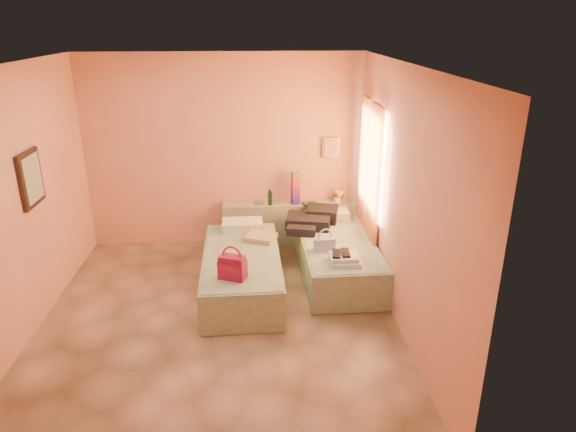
# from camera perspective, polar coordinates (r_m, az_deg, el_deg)

# --- Properties ---
(ground) EXTENTS (4.50, 4.50, 0.00)m
(ground) POSITION_cam_1_polar(r_m,az_deg,el_deg) (6.01, -7.63, -11.40)
(ground) COLOR tan
(ground) RESTS_ON ground
(room_walls) EXTENTS (4.02, 4.51, 2.81)m
(room_walls) POSITION_cam_1_polar(r_m,az_deg,el_deg) (5.81, -6.10, 6.80)
(room_walls) COLOR #F4A282
(room_walls) RESTS_ON ground
(headboard_ledge) EXTENTS (2.05, 0.30, 0.65)m
(headboard_ledge) POSITION_cam_1_polar(r_m,az_deg,el_deg) (7.74, 0.43, -0.82)
(headboard_ledge) COLOR #A6AD8E
(headboard_ledge) RESTS_ON ground
(bed_left) EXTENTS (0.95, 2.02, 0.50)m
(bed_left) POSITION_cam_1_polar(r_m,az_deg,el_deg) (6.48, -5.13, -6.20)
(bed_left) COLOR #A7C29C
(bed_left) RESTS_ON ground
(bed_right) EXTENTS (0.95, 2.02, 0.50)m
(bed_right) POSITION_cam_1_polar(r_m,az_deg,el_deg) (6.87, 5.43, -4.55)
(bed_right) COLOR #A7C29C
(bed_right) RESTS_ON ground
(water_bottle) EXTENTS (0.07, 0.07, 0.22)m
(water_bottle) POSITION_cam_1_polar(r_m,az_deg,el_deg) (7.51, -2.00, 2.05)
(water_bottle) COLOR #163D21
(water_bottle) RESTS_ON headboard_ledge
(rainbow_box) EXTENTS (0.14, 0.14, 0.49)m
(rainbow_box) POSITION_cam_1_polar(r_m,az_deg,el_deg) (7.52, 0.82, 3.16)
(rainbow_box) COLOR maroon
(rainbow_box) RESTS_ON headboard_ledge
(small_dish) EXTENTS (0.15, 0.15, 0.03)m
(small_dish) POSITION_cam_1_polar(r_m,az_deg,el_deg) (7.61, -3.20, 1.51)
(small_dish) COLOR #4E906B
(small_dish) RESTS_ON headboard_ledge
(green_book) EXTENTS (0.23, 0.20, 0.03)m
(green_book) POSITION_cam_1_polar(r_m,az_deg,el_deg) (7.57, 2.42, 1.41)
(green_book) COLOR #294D30
(green_book) RESTS_ON headboard_ledge
(flower_vase) EXTENTS (0.20, 0.20, 0.24)m
(flower_vase) POSITION_cam_1_polar(r_m,az_deg,el_deg) (7.65, 5.54, 2.35)
(flower_vase) COLOR white
(flower_vase) RESTS_ON headboard_ledge
(magenta_handbag) EXTENTS (0.34, 0.26, 0.28)m
(magenta_handbag) POSITION_cam_1_polar(r_m,az_deg,el_deg) (5.74, -6.19, -5.65)
(magenta_handbag) COLOR maroon
(magenta_handbag) RESTS_ON bed_left
(khaki_garment) EXTENTS (0.47, 0.43, 0.07)m
(khaki_garment) POSITION_cam_1_polar(r_m,az_deg,el_deg) (6.73, -3.08, -2.39)
(khaki_garment) COLOR tan
(khaki_garment) RESTS_ON bed_left
(clothes_pile) EXTENTS (0.78, 0.78, 0.19)m
(clothes_pile) POSITION_cam_1_polar(r_m,az_deg,el_deg) (7.14, 2.71, -0.41)
(clothes_pile) COLOR black
(clothes_pile) RESTS_ON bed_right
(blue_handbag) EXTENTS (0.27, 0.14, 0.17)m
(blue_handbag) POSITION_cam_1_polar(r_m,az_deg,el_deg) (6.41, 4.09, -3.17)
(blue_handbag) COLOR #3D4C93
(blue_handbag) RESTS_ON bed_right
(towel_stack) EXTENTS (0.37, 0.32, 0.10)m
(towel_stack) POSITION_cam_1_polar(r_m,az_deg,el_deg) (6.12, 6.40, -4.82)
(towel_stack) COLOR silver
(towel_stack) RESTS_ON bed_right
(sandal_pair) EXTENTS (0.21, 0.27, 0.03)m
(sandal_pair) POSITION_cam_1_polar(r_m,az_deg,el_deg) (6.12, 5.92, -4.16)
(sandal_pair) COLOR black
(sandal_pair) RESTS_ON towel_stack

